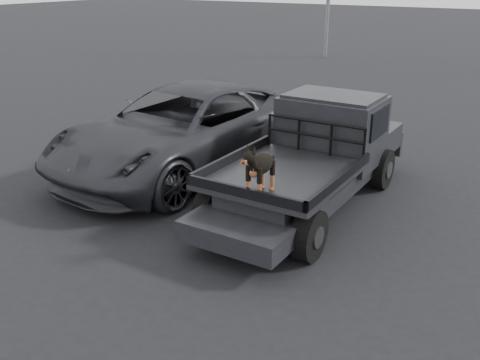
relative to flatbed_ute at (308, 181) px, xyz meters
The scene contains 6 objects.
ground 1.88m from the flatbed_ute, 67.22° to the right, with size 120.00×120.00×0.00m, color black.
flatbed_ute is the anchor object (origin of this frame).
ute_cab 1.31m from the flatbed_ute, 90.00° to the left, with size 1.72×1.30×0.88m, color black, non-canonical shape.
headache_rack 0.76m from the flatbed_ute, 90.00° to the left, with size 1.80×0.08×0.55m, color black, non-canonical shape.
dog 2.04m from the flatbed_ute, 86.42° to the right, with size 0.32×0.60×0.74m, color black, non-canonical shape.
parked_suv 3.00m from the flatbed_ute, behind, with size 2.80×6.07×1.69m, color #2C2C31.
Camera 1 is at (2.84, -6.23, 3.83)m, focal length 40.00 mm.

